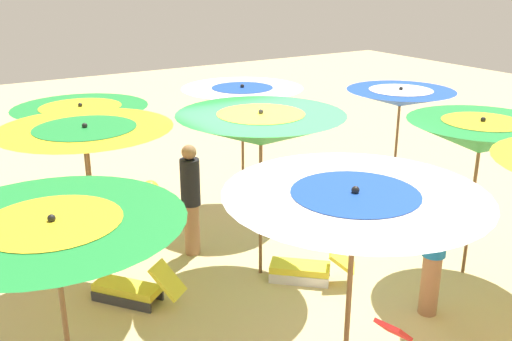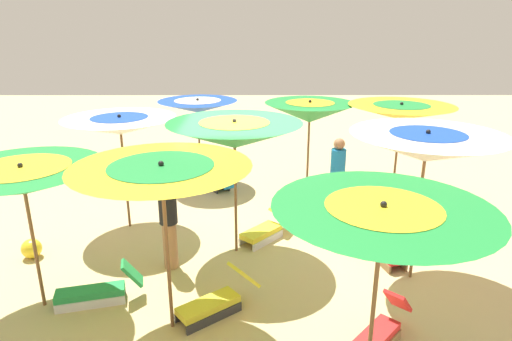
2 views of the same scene
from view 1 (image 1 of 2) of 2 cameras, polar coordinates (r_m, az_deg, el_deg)
ground at (r=8.48m, az=3.40°, el=-10.76°), size 35.90×35.90×0.04m
beach_umbrella_0 at (r=9.69m, az=-16.92°, el=5.03°), size 2.14×2.14×2.22m
beach_umbrella_1 at (r=7.65m, az=-16.51°, el=3.03°), size 2.23×2.23×2.40m
beach_umbrella_2 at (r=5.24m, az=-19.37°, el=-6.57°), size 2.29×2.29×2.28m
beach_umbrella_3 at (r=10.17m, az=-1.36°, el=7.32°), size 2.14×2.14×2.34m
beach_umbrella_4 at (r=7.77m, az=0.48°, el=4.13°), size 2.30×2.30×2.47m
beach_umbrella_5 at (r=5.06m, az=9.68°, el=-4.41°), size 2.30×2.30×2.49m
beach_umbrella_6 at (r=10.96m, az=14.11°, el=7.00°), size 1.98×1.98×2.20m
beach_umbrella_7 at (r=8.40m, az=21.40°, el=3.14°), size 2.02×2.02×2.35m
lounger_0 at (r=8.37m, az=5.02°, el=-9.58°), size 1.14×1.08×0.50m
lounger_2 at (r=9.58m, az=-14.28°, el=-6.19°), size 0.61×1.30×0.61m
lounger_3 at (r=7.99m, az=-11.99°, el=-11.33°), size 1.06×1.22×0.65m
lounger_5 at (r=10.77m, az=13.12°, el=-3.12°), size 1.24×0.97×0.59m
beachgoer_0 at (r=8.82m, az=-6.49°, el=-2.71°), size 0.30×0.30×1.78m
beachgoer_1 at (r=7.58m, az=17.26°, el=-7.27°), size 0.30×0.30×1.80m
beach_ball at (r=11.40m, az=-10.43°, el=-1.83°), size 0.35×0.35×0.35m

